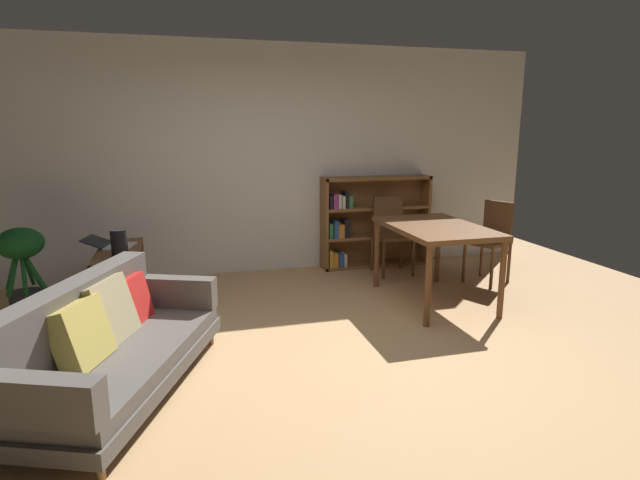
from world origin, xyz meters
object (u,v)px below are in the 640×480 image
at_px(potted_floor_plant, 22,260).
at_px(bookshelf, 368,222).
at_px(open_laptop, 112,244).
at_px(dining_chair_near, 391,230).
at_px(media_console, 121,281).
at_px(desk_speaker, 119,244).
at_px(fabric_couch, 106,343).
at_px(dining_chair_far, 492,237).
at_px(dining_table, 435,233).

distance_m(potted_floor_plant, bookshelf, 3.83).
distance_m(open_laptop, potted_floor_plant, 0.81).
relative_size(dining_chair_near, bookshelf, 0.66).
bearing_deg(open_laptop, bookshelf, 14.35).
bearing_deg(open_laptop, potted_floor_plant, 178.99).
bearing_deg(potted_floor_plant, open_laptop, -1.01).
distance_m(media_console, desk_speaker, 0.54).
xyz_separation_m(fabric_couch, media_console, (-0.07, 1.67, -0.06)).
bearing_deg(media_console, bookshelf, 17.56).
height_order(desk_speaker, potted_floor_plant, desk_speaker).
relative_size(media_console, desk_speaker, 4.26).
bearing_deg(fabric_couch, dining_chair_far, 21.53).
bearing_deg(bookshelf, dining_chair_near, -67.30).
relative_size(media_console, dining_chair_far, 1.19).
relative_size(potted_floor_plant, dining_table, 0.62).
distance_m(dining_table, dining_chair_far, 1.08).
height_order(open_laptop, dining_chair_far, dining_chair_far).
distance_m(desk_speaker, bookshelf, 3.09).
bearing_deg(media_console, dining_chair_far, -1.83).
relative_size(fabric_couch, dining_chair_far, 2.18).
distance_m(dining_table, dining_chair_near, 1.15).
xyz_separation_m(fabric_couch, dining_chair_far, (3.91, 1.54, 0.17)).
height_order(fabric_couch, potted_floor_plant, potted_floor_plant).
bearing_deg(desk_speaker, potted_floor_plant, 152.04).
height_order(fabric_couch, open_laptop, fabric_couch).
bearing_deg(fabric_couch, media_console, 92.28).
distance_m(media_console, bookshelf, 3.03).
bearing_deg(potted_floor_plant, media_console, -11.04).
bearing_deg(fabric_couch, open_laptop, 94.37).
bearing_deg(open_laptop, media_console, -64.89).
relative_size(desk_speaker, potted_floor_plant, 0.31).
bearing_deg(fabric_couch, dining_chair_near, 36.77).
height_order(dining_chair_near, dining_chair_far, same).
height_order(media_console, dining_table, dining_table).
height_order(media_console, open_laptop, open_laptop).
relative_size(media_console, dining_chair_near, 1.19).
bearing_deg(desk_speaker, dining_chair_near, 16.18).
bearing_deg(media_console, desk_speaker, -81.08).
xyz_separation_m(open_laptop, dining_table, (3.10, -0.74, 0.09)).
distance_m(potted_floor_plant, dining_table, 3.97).
bearing_deg(desk_speaker, bookshelf, 23.51).
height_order(dining_chair_near, bookshelf, bookshelf).
xyz_separation_m(desk_speaker, potted_floor_plant, (-0.92, 0.49, -0.21)).
bearing_deg(dining_chair_far, media_console, 178.17).
xyz_separation_m(media_console, bookshelf, (2.88, 0.91, 0.27)).
relative_size(fabric_couch, desk_speaker, 7.76).
xyz_separation_m(fabric_couch, dining_chair_near, (2.97, 2.22, 0.17)).
xyz_separation_m(potted_floor_plant, dining_chair_far, (4.85, -0.30, 0.00)).
bearing_deg(dining_chair_far, desk_speaker, -177.20).
xyz_separation_m(open_laptop, dining_chair_far, (4.05, -0.28, -0.10)).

